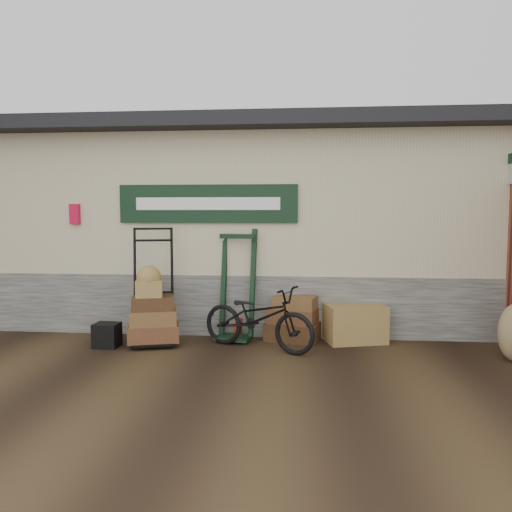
{
  "coord_description": "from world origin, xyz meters",
  "views": [
    {
      "loc": [
        1.07,
        -6.18,
        1.83
      ],
      "look_at": [
        0.41,
        0.9,
        1.2
      ],
      "focal_mm": 35.0,
      "sensor_mm": 36.0,
      "label": 1
    }
  ],
  "objects": [
    {
      "name": "ground",
      "position": [
        0.0,
        0.0,
        0.0
      ],
      "size": [
        80.0,
        80.0,
        0.0
      ],
      "primitive_type": "plane",
      "color": "black",
      "rests_on": "ground"
    },
    {
      "name": "green_barrow",
      "position": [
        0.14,
        0.85,
        0.79
      ],
      "size": [
        0.66,
        0.59,
        1.58
      ],
      "primitive_type": null,
      "rotation": [
        0.0,
        0.0,
        -0.2
      ],
      "color": "black",
      "rests_on": "ground"
    },
    {
      "name": "suitcase_stack",
      "position": [
        0.94,
        0.85,
        0.32
      ],
      "size": [
        0.83,
        0.63,
        0.65
      ],
      "primitive_type": null,
      "rotation": [
        0.0,
        0.0,
        -0.26
      ],
      "color": "#372211",
      "rests_on": "ground"
    },
    {
      "name": "porter_trolley",
      "position": [
        -0.99,
        0.53,
        0.82
      ],
      "size": [
        0.95,
        0.81,
        1.65
      ],
      "primitive_type": null,
      "rotation": [
        0.0,
        0.0,
        0.26
      ],
      "color": "black",
      "rests_on": "ground"
    },
    {
      "name": "wicker_hamper",
      "position": [
        1.82,
        0.85,
        0.26
      ],
      "size": [
        0.92,
        0.72,
        0.53
      ],
      "primitive_type": "cube",
      "rotation": [
        0.0,
        0.0,
        0.26
      ],
      "color": "olive",
      "rests_on": "ground"
    },
    {
      "name": "station_building",
      "position": [
        -0.01,
        2.74,
        1.61
      ],
      "size": [
        14.4,
        4.1,
        3.2
      ],
      "color": "#4C4C47",
      "rests_on": "ground"
    },
    {
      "name": "bicycle",
      "position": [
        0.49,
        0.33,
        0.48
      ],
      "size": [
        1.2,
        1.74,
        0.96
      ],
      "primitive_type": "imported",
      "rotation": [
        0.0,
        0.0,
        1.15
      ],
      "color": "black",
      "rests_on": "ground"
    },
    {
      "name": "black_trunk",
      "position": [
        -1.57,
        0.25,
        0.16
      ],
      "size": [
        0.34,
        0.29,
        0.33
      ],
      "primitive_type": "cube",
      "rotation": [
        0.0,
        0.0,
        -0.04
      ],
      "color": "black",
      "rests_on": "ground"
    }
  ]
}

